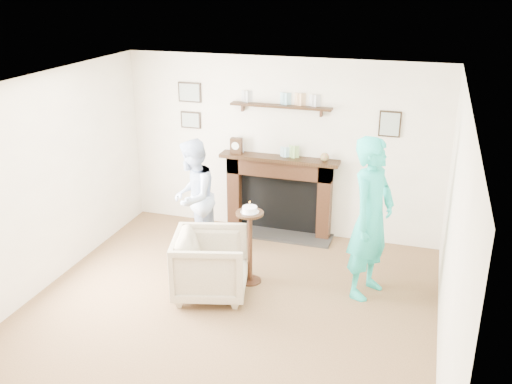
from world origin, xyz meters
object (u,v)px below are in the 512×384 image
at_px(armchair, 212,293).
at_px(woman, 365,292).
at_px(man, 195,250).
at_px(pedestal_table, 250,233).

distance_m(armchair, woman, 1.82).
xyz_separation_m(man, woman, (2.35, -0.40, 0.00)).
bearing_deg(armchair, woman, -86.89).
relative_size(woman, pedestal_table, 1.80).
bearing_deg(man, woman, 73.83).
distance_m(armchair, man, 1.15).
bearing_deg(man, armchair, 26.20).
bearing_deg(armchair, pedestal_table, -56.01).
relative_size(armchair, woman, 0.44).
bearing_deg(armchair, man, 17.56).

